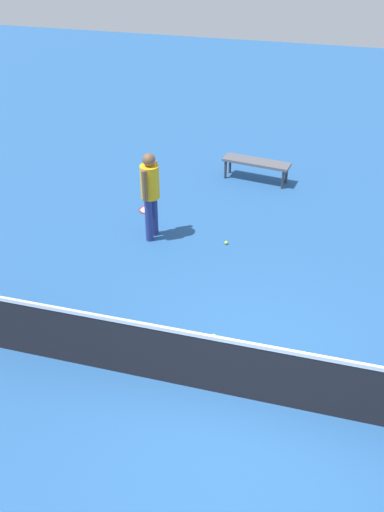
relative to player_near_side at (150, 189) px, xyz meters
name	(u,v)px	position (x,y,z in m)	size (l,w,h in m)	color
ground_plane	(250,399)	(-2.49, 3.43, -1.01)	(40.00, 40.00, 0.00)	#265693
court_net	(252,371)	(-2.49, 3.43, -0.51)	(10.09, 0.09, 1.07)	#4C4C51
player_near_side	(150,189)	(0.00, 0.00, 0.00)	(0.38, 0.53, 1.70)	navy
tennis_racket_near_player	(147,210)	(0.43, -0.93, -1.00)	(0.46, 0.58, 0.03)	red
tennis_ball_near_player	(226,243)	(-1.41, -0.12, -0.98)	(0.07, 0.07, 0.07)	#C6E033
tennis_ball_by_net	(214,336)	(-1.77, 2.43, -0.98)	(0.07, 0.07, 0.07)	#C6E033
courtside_bench	(256,163)	(-1.48, -2.92, -0.59)	(1.54, 0.60, 0.48)	#595960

